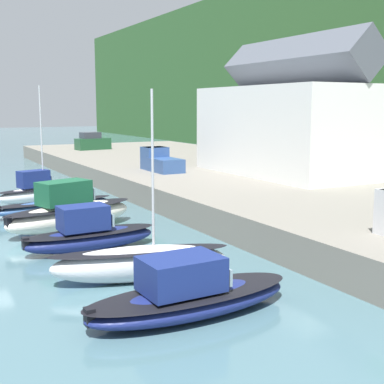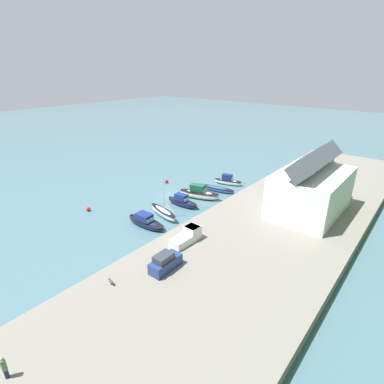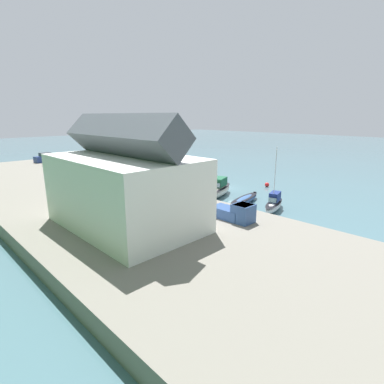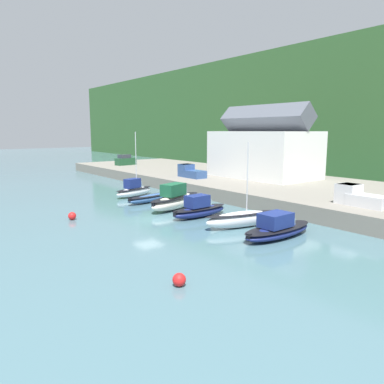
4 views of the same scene
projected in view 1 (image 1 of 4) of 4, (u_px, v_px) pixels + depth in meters
name	position (u px, v px, depth m)	size (l,w,h in m)	color
quay_promenade	(335.00, 198.00, 35.87)	(97.38, 22.16, 1.62)	gray
harbor_clubhouse	(295.00, 123.00, 42.32)	(15.27, 9.50, 10.73)	white
moored_boat_0	(37.00, 191.00, 38.64)	(3.21, 6.38, 8.40)	white
moored_boat_1	(55.00, 206.00, 34.77)	(3.04, 8.13, 0.93)	#33568E
moored_boat_2	(70.00, 212.00, 29.93)	(4.58, 8.37, 2.84)	white
moored_boat_3	(89.00, 234.00, 25.81)	(2.30, 6.71, 2.22)	navy
moored_boat_4	(141.00, 262.00, 21.21)	(3.08, 7.36, 7.57)	silver
moored_boat_5	(189.00, 295.00, 17.73)	(2.72, 7.62, 2.05)	navy
parked_car_1	(92.00, 142.00, 66.31)	(2.35, 4.41, 2.16)	#1E4C2D
pickup_truck_0	(160.00, 161.00, 44.55)	(4.73, 2.00, 1.90)	#2D4C84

